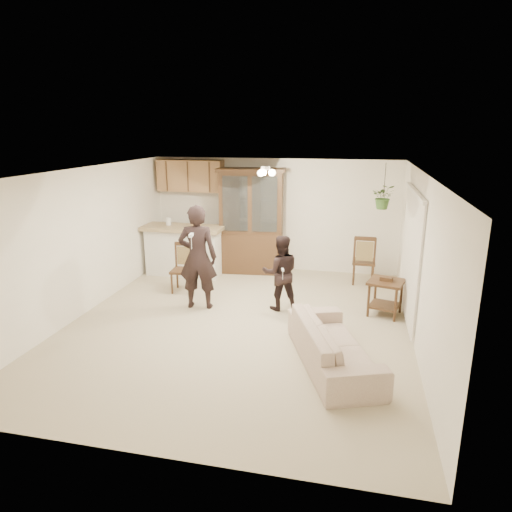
% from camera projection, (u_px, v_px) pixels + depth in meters
% --- Properties ---
extents(floor, '(6.50, 6.50, 0.00)m').
position_uv_depth(floor, '(238.00, 324.00, 7.56)').
color(floor, '#BDAA8F').
rests_on(floor, ground).
extents(ceiling, '(5.50, 6.50, 0.02)m').
position_uv_depth(ceiling, '(237.00, 172.00, 6.88)').
color(ceiling, white).
rests_on(ceiling, wall_back).
extents(wall_back, '(5.50, 0.02, 2.50)m').
position_uv_depth(wall_back, '(274.00, 215.00, 10.28)').
color(wall_back, white).
rests_on(wall_back, ground).
extents(wall_front, '(5.50, 0.02, 2.50)m').
position_uv_depth(wall_front, '(147.00, 341.00, 4.17)').
color(wall_front, white).
rests_on(wall_front, ground).
extents(wall_left, '(0.02, 6.50, 2.50)m').
position_uv_depth(wall_left, '(82.00, 242.00, 7.80)').
color(wall_left, white).
rests_on(wall_left, ground).
extents(wall_right, '(0.02, 6.50, 2.50)m').
position_uv_depth(wall_right, '(420.00, 262.00, 6.64)').
color(wall_right, white).
rests_on(wall_right, ground).
extents(breakfast_bar, '(1.60, 0.55, 1.00)m').
position_uv_depth(breakfast_bar, '(184.00, 252.00, 10.02)').
color(breakfast_bar, white).
rests_on(breakfast_bar, floor).
extents(bar_top, '(1.75, 0.70, 0.08)m').
position_uv_depth(bar_top, '(183.00, 228.00, 9.87)').
color(bar_top, tan).
rests_on(bar_top, breakfast_bar).
extents(upper_cabinets, '(1.50, 0.34, 0.70)m').
position_uv_depth(upper_cabinets, '(191.00, 176.00, 10.28)').
color(upper_cabinets, brown).
rests_on(upper_cabinets, wall_back).
extents(vertical_blinds, '(0.06, 2.30, 2.10)m').
position_uv_depth(vertical_blinds, '(410.00, 256.00, 7.54)').
color(vertical_blinds, silver).
rests_on(vertical_blinds, wall_right).
extents(ceiling_fixture, '(0.36, 0.36, 0.20)m').
position_uv_depth(ceiling_fixture, '(265.00, 171.00, 8.00)').
color(ceiling_fixture, '#FFEBBF').
rests_on(ceiling_fixture, ceiling).
extents(hanging_plant, '(0.43, 0.37, 0.48)m').
position_uv_depth(hanging_plant, '(384.00, 197.00, 8.83)').
color(hanging_plant, '#284F1F').
rests_on(hanging_plant, ceiling).
extents(plant_cord, '(0.01, 0.01, 0.65)m').
position_uv_depth(plant_cord, '(385.00, 180.00, 8.75)').
color(plant_cord, black).
rests_on(plant_cord, ceiling).
extents(sofa, '(1.35, 2.01, 0.73)m').
position_uv_depth(sofa, '(333.00, 340.00, 6.18)').
color(sofa, beige).
rests_on(sofa, floor).
extents(adult, '(0.71, 0.52, 1.80)m').
position_uv_depth(adult, '(198.00, 259.00, 8.05)').
color(adult, black).
rests_on(adult, floor).
extents(child, '(0.77, 0.68, 1.35)m').
position_uv_depth(child, '(280.00, 273.00, 8.03)').
color(child, black).
rests_on(child, floor).
extents(china_hutch, '(1.51, 0.70, 2.31)m').
position_uv_depth(china_hutch, '(251.00, 222.00, 10.04)').
color(china_hutch, '#3E2716').
rests_on(china_hutch, floor).
extents(side_table, '(0.70, 0.70, 0.69)m').
position_uv_depth(side_table, '(385.00, 297.00, 7.86)').
color(side_table, '#3E2716').
rests_on(side_table, floor).
extents(chair_bar, '(0.46, 0.46, 0.96)m').
position_uv_depth(chair_bar, '(183.00, 278.00, 9.02)').
color(chair_bar, '#3E2716').
rests_on(chair_bar, floor).
extents(chair_hutch_left, '(0.61, 0.61, 0.99)m').
position_uv_depth(chair_hutch_left, '(205.00, 263.00, 10.01)').
color(chair_hutch_left, '#3E2716').
rests_on(chair_hutch_left, floor).
extents(chair_hutch_right, '(0.47, 0.47, 1.04)m').
position_uv_depth(chair_hutch_right, '(363.00, 270.00, 9.50)').
color(chair_hutch_right, '#3E2716').
rests_on(chair_hutch_right, floor).
extents(controller_adult, '(0.07, 0.17, 0.05)m').
position_uv_depth(controller_adult, '(191.00, 235.00, 7.49)').
color(controller_adult, white).
rests_on(controller_adult, adult).
extents(controller_child, '(0.07, 0.12, 0.04)m').
position_uv_depth(controller_child, '(283.00, 270.00, 7.69)').
color(controller_child, white).
rests_on(controller_child, child).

